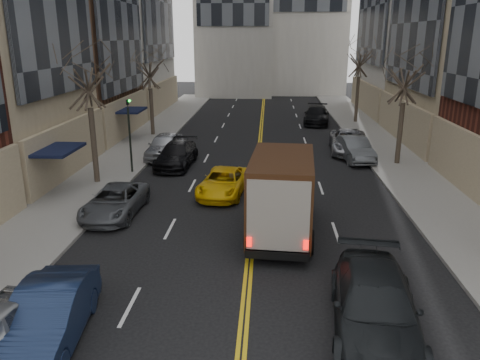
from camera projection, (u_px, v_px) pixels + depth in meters
The scene contains 18 objects.
sidewalk_left at pixel (130, 152), 32.60m from camera, with size 4.00×66.00×0.15m, color slate.
sidewalk_right at pixel (392, 156), 31.56m from camera, with size 4.00×66.00×0.15m, color slate.
tree_lf_mid at pixel (86, 61), 23.98m from camera, with size 3.20×3.20×8.91m.
tree_lf_far at pixel (149, 60), 36.55m from camera, with size 3.20×3.20×8.12m.
tree_rt_mid at pixel (407, 65), 27.87m from camera, with size 3.20×3.20×8.32m.
tree_rt_far at pixel (361, 49), 42.00m from camera, with size 3.20×3.20×9.11m.
traffic_signal at pixel (129, 127), 26.92m from camera, with size 0.29×0.26×4.70m.
ups_truck at pixel (282, 195), 18.83m from camera, with size 2.92×6.43×3.44m.
observer_sedan at pixel (375, 306), 12.72m from camera, with size 2.92×5.86×1.63m.
taxi at pixel (224, 182), 24.05m from camera, with size 2.14×4.64×1.29m, color #E8B509.
pedestrian at pixel (283, 201), 20.75m from camera, with size 0.61×0.40×1.67m, color black.
parked_lf_b at pixel (48, 318), 12.27m from camera, with size 1.65×4.74×1.56m, color #111C36.
parked_lf_c at pixel (115, 201), 21.25m from camera, with size 2.15×4.67×1.30m, color #4B4E53.
parked_lf_d at pixel (177, 155), 29.28m from camera, with size 2.05×5.05×1.47m, color black.
parked_lf_e at pixel (165, 146), 31.32m from camera, with size 1.92×4.77×1.63m, color #B8BBC1.
parked_rt_a at pixel (355, 149), 30.64m from camera, with size 1.61×4.62×1.52m, color #4B4E52.
parked_rt_b at pixel (349, 142), 32.65m from camera, with size 2.58×5.59×1.55m, color #A2A4AA.
parked_rt_c at pixel (317, 115), 43.48m from camera, with size 2.24×5.51×1.60m, color black.
Camera 1 is at (0.59, -4.19, 7.86)m, focal length 35.00 mm.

